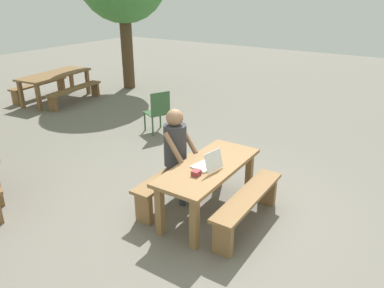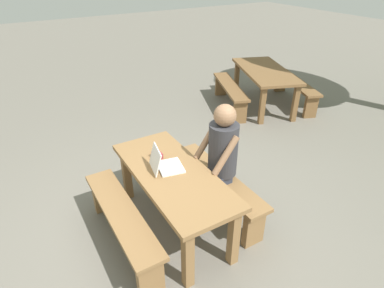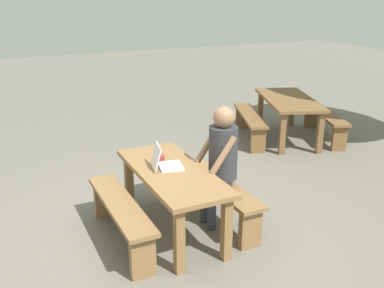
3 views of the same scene
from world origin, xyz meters
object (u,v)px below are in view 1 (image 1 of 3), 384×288
laptop (208,164)px  picnic_table_rear (55,77)px  picnic_table_front (209,173)px  person_seated (177,148)px  small_pouch (196,173)px  plastic_chair (158,111)px

laptop → picnic_table_rear: laptop is taller
picnic_table_front → picnic_table_rear: (2.53, 6.39, 0.04)m
picnic_table_rear → person_seated: bearing=-120.1°
picnic_table_front → small_pouch: small_pouch is taller
picnic_table_rear → picnic_table_front: bearing=-118.8°
plastic_chair → picnic_table_rear: (0.46, 3.92, 0.16)m
picnic_table_front → small_pouch: (-0.33, -0.01, 0.16)m
small_pouch → picnic_table_rear: bearing=65.9°
picnic_table_front → picnic_table_rear: size_ratio=0.80×
laptop → picnic_table_rear: 6.95m
picnic_table_front → picnic_table_rear: picnic_table_rear is taller
plastic_chair → picnic_table_rear: plastic_chair is taller
picnic_table_front → plastic_chair: size_ratio=1.84×
plastic_chair → small_pouch: bearing=70.6°
small_pouch → person_seated: 0.70m
picnic_table_front → person_seated: size_ratio=1.23×
laptop → small_pouch: size_ratio=3.21×
picnic_table_front → picnic_table_rear: bearing=68.4°
small_pouch → picnic_table_front: bearing=2.5°
small_pouch → picnic_table_rear: 7.02m
laptop → person_seated: size_ratio=0.27×
small_pouch → plastic_chair: 3.48m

